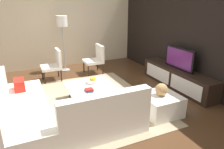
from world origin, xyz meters
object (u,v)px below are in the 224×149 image
(television, at_px, (179,58))
(decorative_ball, at_px, (161,90))
(fruit_bowl, at_px, (93,81))
(floor_lamp, at_px, (62,24))
(accent_chair_near, at_px, (54,63))
(media_console, at_px, (177,78))
(book_stack, at_px, (89,90))
(coffee_table, at_px, (91,94))
(accent_chair_far, at_px, (96,58))
(ottoman, at_px, (160,104))
(sectional_couch, at_px, (50,113))

(television, distance_m, decorative_ball, 1.56)
(fruit_bowl, bearing_deg, floor_lamp, -176.92)
(accent_chair_near, bearing_deg, fruit_bowl, 25.73)
(decorative_ball, bearing_deg, media_console, 127.03)
(fruit_bowl, height_order, book_stack, fruit_bowl)
(media_console, height_order, coffee_table, media_console)
(floor_lamp, relative_size, decorative_ball, 7.07)
(accent_chair_near, distance_m, accent_chair_far, 1.27)
(media_console, height_order, ottoman, media_console)
(accent_chair_near, distance_m, book_stack, 2.01)
(sectional_couch, bearing_deg, book_stack, 114.50)
(television, height_order, sectional_couch, television)
(accent_chair_near, bearing_deg, accent_chair_far, 99.71)
(sectional_couch, relative_size, floor_lamp, 1.37)
(media_console, bearing_deg, accent_chair_far, -142.41)
(ottoman, distance_m, fruit_bowl, 1.56)
(ottoman, bearing_deg, accent_chair_far, -174.64)
(coffee_table, height_order, accent_chair_far, accent_chair_far)
(television, bearing_deg, floor_lamp, -138.18)
(coffee_table, relative_size, accent_chair_near, 1.19)
(sectional_couch, distance_m, fruit_bowl, 1.33)
(television, distance_m, ottoman, 1.64)
(media_console, relative_size, coffee_table, 2.24)
(media_console, relative_size, book_stack, 10.96)
(floor_lamp, xyz_separation_m, book_stack, (2.71, -0.10, -1.05))
(coffee_table, relative_size, floor_lamp, 0.60)
(media_console, height_order, book_stack, media_console)
(book_stack, bearing_deg, media_console, 92.87)
(television, relative_size, accent_chair_near, 1.12)
(media_console, xyz_separation_m, floor_lamp, (-2.59, -2.32, 1.21))
(fruit_bowl, bearing_deg, media_console, 82.74)
(ottoman, bearing_deg, sectional_couch, -101.66)
(sectional_couch, relative_size, fruit_bowl, 8.40)
(floor_lamp, height_order, accent_chair_far, floor_lamp)
(fruit_bowl, bearing_deg, decorative_ball, 38.77)
(accent_chair_far, bearing_deg, floor_lamp, -116.97)
(television, distance_m, fruit_bowl, 2.24)
(television, bearing_deg, ottoman, -52.98)
(accent_chair_near, xyz_separation_m, fruit_bowl, (1.58, 0.57, -0.06))
(accent_chair_near, distance_m, ottoman, 3.19)
(accent_chair_near, height_order, book_stack, accent_chair_near)
(sectional_couch, relative_size, accent_chair_far, 2.70)
(floor_lamp, distance_m, ottoman, 3.89)
(media_console, bearing_deg, floor_lamp, -138.18)
(coffee_table, height_order, floor_lamp, floor_lamp)
(accent_chair_near, height_order, decorative_ball, accent_chair_near)
(accent_chair_far, bearing_deg, decorative_ball, 16.63)
(sectional_couch, xyz_separation_m, floor_lamp, (-3.10, 0.94, 1.18))
(floor_lamp, bearing_deg, accent_chair_far, 51.76)
(coffee_table, bearing_deg, decorative_ball, 46.20)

